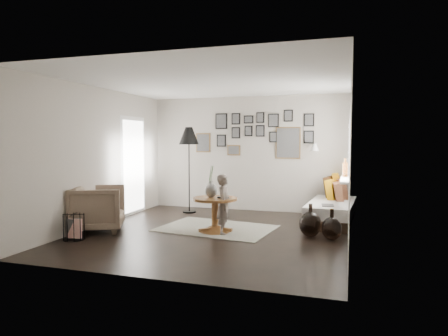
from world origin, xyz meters
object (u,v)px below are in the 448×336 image
(pedestal_table, at_px, (215,216))
(magazine_basket, at_px, (74,227))
(floor_lamp, at_px, (189,139))
(demijohn_small, at_px, (332,228))
(armchair, at_px, (98,208))
(child, at_px, (224,204))
(vase, at_px, (211,188))
(demijohn_large, at_px, (310,224))
(daybed, at_px, (332,207))

(pedestal_table, xyz_separation_m, magazine_basket, (-2.02, -1.18, -0.08))
(floor_lamp, bearing_deg, demijohn_small, -27.25)
(armchair, distance_m, child, 2.26)
(pedestal_table, xyz_separation_m, floor_lamp, (-1.16, 1.64, 1.35))
(floor_lamp, bearing_deg, magazine_basket, -107.01)
(pedestal_table, height_order, vase, vase)
(pedestal_table, bearing_deg, vase, 165.96)
(vase, relative_size, armchair, 0.62)
(pedestal_table, distance_m, armchair, 2.09)
(vase, xyz_separation_m, magazine_basket, (-1.94, -1.20, -0.58))
(demijohn_small, height_order, child, child)
(demijohn_large, bearing_deg, armchair, -169.70)
(daybed, distance_m, armchair, 4.44)
(pedestal_table, bearing_deg, armchair, -165.70)
(vase, height_order, child, vase)
(floor_lamp, relative_size, demijohn_large, 3.41)
(armchair, xyz_separation_m, floor_lamp, (0.86, 2.16, 1.23))
(pedestal_table, height_order, demijohn_small, pedestal_table)
(floor_lamp, bearing_deg, pedestal_table, -54.81)
(child, bearing_deg, magazine_basket, 104.38)
(pedestal_table, distance_m, child, 0.32)
(armchair, relative_size, magazine_basket, 2.10)
(vase, distance_m, magazine_basket, 2.35)
(magazine_basket, height_order, child, child)
(demijohn_large, bearing_deg, vase, -175.72)
(daybed, distance_m, magazine_basket, 4.77)
(vase, distance_m, daybed, 2.55)
(vase, relative_size, magazine_basket, 1.31)
(floor_lamp, bearing_deg, daybed, -2.33)
(demijohn_large, xyz_separation_m, child, (-1.43, -0.25, 0.30))
(demijohn_small, xyz_separation_m, child, (-1.78, -0.13, 0.32))
(demijohn_small, relative_size, child, 0.49)
(vase, bearing_deg, armchair, -164.59)
(pedestal_table, relative_size, child, 0.75)
(magazine_basket, bearing_deg, pedestal_table, 30.26)
(daybed, distance_m, demijohn_large, 1.40)
(pedestal_table, xyz_separation_m, armchair, (-2.02, -0.52, 0.12))
(magazine_basket, bearing_deg, daybed, 34.35)
(daybed, height_order, demijohn_small, daybed)
(pedestal_table, bearing_deg, daybed, 38.26)
(daybed, xyz_separation_m, magazine_basket, (-3.94, -2.69, -0.08))
(armchair, distance_m, floor_lamp, 2.63)
(floor_lamp, relative_size, child, 1.84)
(daybed, xyz_separation_m, floor_lamp, (-3.08, 0.13, 1.35))
(pedestal_table, height_order, armchair, armchair)
(demijohn_small, bearing_deg, vase, -179.79)
(pedestal_table, distance_m, daybed, 2.45)
(daybed, relative_size, child, 1.89)
(vase, relative_size, demijohn_small, 1.10)
(floor_lamp, height_order, demijohn_large, floor_lamp)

